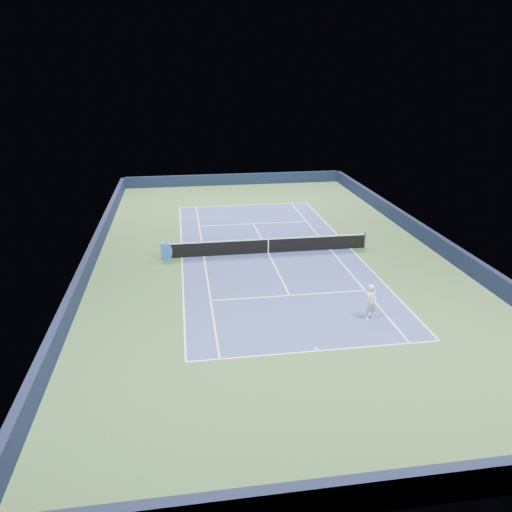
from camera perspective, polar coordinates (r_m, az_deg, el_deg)
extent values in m
plane|color=#2E4B29|center=(31.93, 1.41, 0.34)|extent=(40.00, 40.00, 0.00)
cube|color=black|center=(50.66, -2.53, 8.74)|extent=(22.00, 0.35, 1.10)
cube|color=black|center=(15.29, 15.74, -24.29)|extent=(22.00, 0.35, 1.10)
cube|color=black|center=(35.20, 19.06, 2.10)|extent=(0.35, 40.00, 1.10)
cube|color=#101632|center=(31.78, -18.18, 0.22)|extent=(0.35, 40.00, 1.10)
cube|color=navy|center=(31.93, 1.41, 0.35)|extent=(10.97, 23.77, 0.01)
cube|color=white|center=(43.12, -1.35, 5.85)|extent=(10.97, 0.08, 0.00)
cube|color=white|center=(21.47, 7.03, -10.72)|extent=(10.97, 0.08, 0.00)
cube|color=white|center=(33.28, 10.75, 0.86)|extent=(0.08, 23.77, 0.00)
cube|color=white|center=(31.48, -8.47, -0.17)|extent=(0.08, 23.77, 0.00)
cube|color=white|center=(32.86, 8.49, 0.74)|extent=(0.08, 23.77, 0.00)
cube|color=white|center=(31.50, -5.98, -0.04)|extent=(0.08, 23.77, 0.00)
cube|color=white|center=(37.90, -0.28, 3.72)|extent=(8.23, 0.08, 0.00)
cube|color=white|center=(26.14, 3.85, -4.51)|extent=(8.23, 0.08, 0.00)
cube|color=white|center=(31.92, 1.41, 0.36)|extent=(0.08, 12.80, 0.00)
cube|color=white|center=(42.98, -1.33, 5.80)|extent=(0.08, 0.30, 0.00)
cube|color=white|center=(21.59, 6.92, -10.51)|extent=(0.08, 0.30, 0.00)
cylinder|color=black|center=(31.32, -10.19, 0.63)|extent=(0.10, 0.10, 1.07)
cylinder|color=black|center=(33.41, 12.29, 1.78)|extent=(0.10, 0.10, 1.07)
cube|color=black|center=(31.77, 1.42, 1.12)|extent=(12.80, 0.03, 0.91)
cube|color=white|center=(31.61, 1.42, 1.95)|extent=(12.80, 0.04, 0.06)
cube|color=white|center=(31.77, 1.42, 1.12)|extent=(0.05, 0.04, 0.91)
cube|color=blue|center=(31.41, -10.19, 0.64)|extent=(0.68, 0.64, 1.01)
cube|color=white|center=(31.42, -9.65, 0.57)|extent=(0.07, 0.45, 0.45)
imported|color=silver|center=(24.03, 13.03, -5.15)|extent=(0.74, 0.62, 1.74)
cylinder|color=pink|center=(24.18, 13.75, -5.51)|extent=(0.03, 0.03, 0.29)
cylinder|color=black|center=(24.29, 13.70, -6.01)|extent=(0.29, 0.02, 0.29)
cylinder|color=pink|center=(24.29, 13.70, -6.01)|extent=(0.31, 0.03, 0.31)
sphere|color=yellow|center=(24.46, 12.63, -1.77)|extent=(0.07, 0.07, 0.07)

